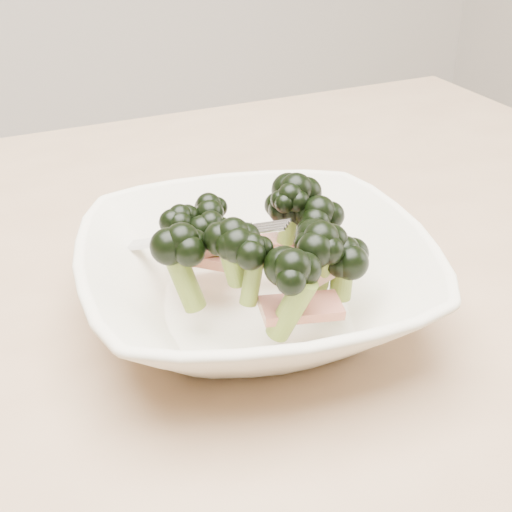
# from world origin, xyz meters

# --- Properties ---
(dining_table) EXTENTS (1.20, 0.80, 0.75)m
(dining_table) POSITION_xyz_m (0.00, 0.00, 0.65)
(dining_table) COLOR tan
(dining_table) RESTS_ON ground
(broccoli_dish) EXTENTS (0.30, 0.30, 0.10)m
(broccoli_dish) POSITION_xyz_m (0.09, -0.06, 0.79)
(broccoli_dish) COLOR #F0E7CB
(broccoli_dish) RESTS_ON dining_table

